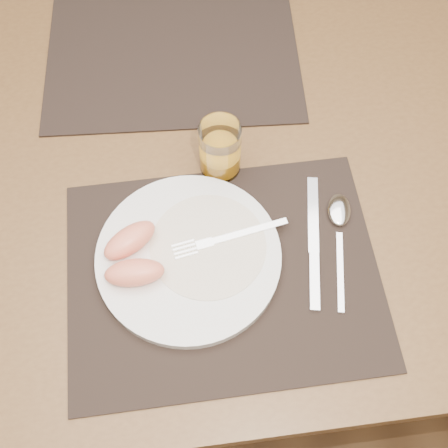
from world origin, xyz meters
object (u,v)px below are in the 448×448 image
at_px(placemat_near, 223,273).
at_px(juice_glass, 220,151).
at_px(fork, 220,239).
at_px(table, 197,178).
at_px(plate, 189,257).
at_px(placemat_far, 173,52).
at_px(knife, 314,252).
at_px(spoon, 339,219).

height_order(placemat_near, juice_glass, juice_glass).
bearing_deg(fork, table, 96.52).
bearing_deg(table, plate, -98.64).
bearing_deg(table, juice_glass, -45.25).
bearing_deg(juice_glass, table, 134.75).
bearing_deg(placemat_far, table, -85.34).
bearing_deg(juice_glass, placemat_near, -95.68).
xyz_separation_m(table, knife, (0.15, -0.21, 0.09)).
distance_m(knife, juice_glass, 0.21).
height_order(table, knife, knife).
height_order(placemat_far, knife, knife).
relative_size(table, plate, 5.19).
bearing_deg(knife, juice_glass, 125.10).
xyz_separation_m(plate, spoon, (0.23, 0.03, -0.00)).
relative_size(table, juice_glass, 14.39).
bearing_deg(juice_glass, plate, -113.07).
bearing_deg(knife, placemat_near, -173.75).
xyz_separation_m(table, plate, (-0.03, -0.19, 0.10)).
distance_m(placemat_far, spoon, 0.44).
relative_size(knife, spoon, 1.14).
bearing_deg(fork, spoon, 5.59).
bearing_deg(knife, spoon, 44.96).
bearing_deg(knife, plate, 175.74).
height_order(table, placemat_far, placemat_far).
distance_m(placemat_near, juice_glass, 0.19).
relative_size(table, fork, 8.01).
bearing_deg(placemat_near, juice_glass, 84.32).
bearing_deg(juice_glass, placemat_far, 102.00).
bearing_deg(plate, placemat_near, -31.02).
xyz_separation_m(placemat_near, knife, (0.14, 0.01, 0.00)).
height_order(knife, juice_glass, juice_glass).
distance_m(placemat_far, knife, 0.46).
relative_size(knife, juice_glass, 2.25).
height_order(fork, juice_glass, juice_glass).
distance_m(table, placemat_far, 0.24).
height_order(table, placemat_near, placemat_near).
bearing_deg(spoon, table, 142.43).
bearing_deg(knife, table, 127.05).
relative_size(placemat_near, fork, 2.57).
bearing_deg(plate, fork, 19.02).
bearing_deg(placemat_near, spoon, 18.95).
bearing_deg(table, knife, -52.95).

